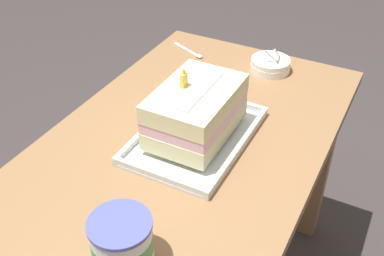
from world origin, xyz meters
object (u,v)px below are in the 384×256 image
object	(u,v)px
ice_cream_tub	(122,243)
foil_tray	(196,136)
serving_spoon_near_tray	(193,53)
bowl_stack	(270,65)
birthday_cake	(196,111)

from	to	relation	value
ice_cream_tub	foil_tray	bearing A→B (deg)	7.71
foil_tray	serving_spoon_near_tray	size ratio (longest dim) A/B	2.64
bowl_stack	ice_cream_tub	size ratio (longest dim) A/B	1.05
serving_spoon_near_tray	birthday_cake	bearing A→B (deg)	-151.93
foil_tray	serving_spoon_near_tray	world-z (taller)	foil_tray
birthday_cake	serving_spoon_near_tray	xyz separation A→B (m)	(0.41, 0.22, -0.08)
birthday_cake	bowl_stack	size ratio (longest dim) A/B	2.06
birthday_cake	serving_spoon_near_tray	distance (m)	0.47
bowl_stack	ice_cream_tub	xyz separation A→B (m)	(-0.83, -0.01, 0.04)
foil_tray	serving_spoon_near_tray	bearing A→B (deg)	28.07
foil_tray	ice_cream_tub	xyz separation A→B (m)	(-0.41, -0.05, 0.05)
birthday_cake	ice_cream_tub	bearing A→B (deg)	-172.29
bowl_stack	serving_spoon_near_tray	distance (m)	0.27
foil_tray	bowl_stack	bearing A→B (deg)	-6.56
ice_cream_tub	serving_spoon_near_tray	bearing A→B (deg)	18.55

